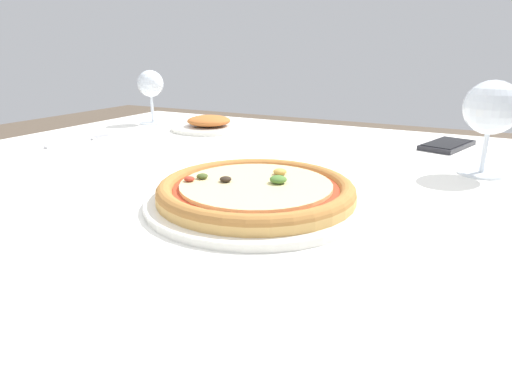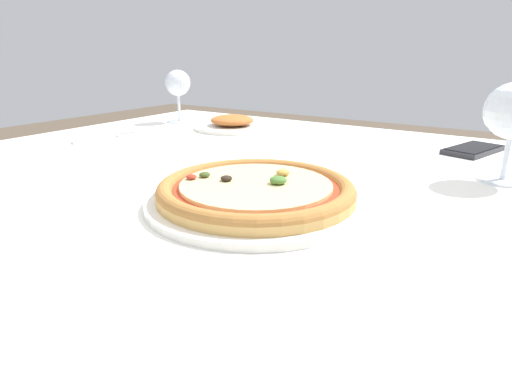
{
  "view_description": "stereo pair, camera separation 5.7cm",
  "coord_description": "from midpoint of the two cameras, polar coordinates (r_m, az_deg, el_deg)",
  "views": [
    {
      "loc": [
        0.39,
        -0.63,
        0.91
      ],
      "look_at": [
        0.14,
        -0.14,
        0.74
      ],
      "focal_mm": 30.0,
      "sensor_mm": 36.0,
      "label": 1
    },
    {
      "loc": [
        0.44,
        -0.6,
        0.91
      ],
      "look_at": [
        0.14,
        -0.14,
        0.74
      ],
      "focal_mm": 30.0,
      "sensor_mm": 36.0,
      "label": 2
    }
  ],
  "objects": [
    {
      "name": "dining_table",
      "position": [
        0.79,
        -6.69,
        -3.69
      ],
      "size": [
        1.18,
        1.07,
        0.71
      ],
      "color": "brown",
      "rests_on": "ground_plane"
    },
    {
      "name": "cell_phone",
      "position": [
        1.0,
        22.66,
        4.69
      ],
      "size": [
        0.11,
        0.16,
        0.01
      ],
      "color": "#232328",
      "rests_on": "dining_table"
    },
    {
      "name": "wine_glass_far_right",
      "position": [
        1.26,
        -15.19,
        12.37
      ],
      "size": [
        0.07,
        0.07,
        0.15
      ],
      "color": "silver",
      "rests_on": "dining_table"
    },
    {
      "name": "wine_glass_far_left",
      "position": [
        0.78,
        27.06,
        8.67
      ],
      "size": [
        0.09,
        0.09,
        0.16
      ],
      "color": "silver",
      "rests_on": "dining_table"
    },
    {
      "name": "side_plate",
      "position": [
        1.14,
        -7.73,
        7.74
      ],
      "size": [
        0.2,
        0.2,
        0.04
      ],
      "color": "white",
      "rests_on": "dining_table"
    },
    {
      "name": "pizza_plate",
      "position": [
        0.58,
        -2.84,
        -1.28
      ],
      "size": [
        0.3,
        0.3,
        0.04
      ],
      "color": "white",
      "rests_on": "dining_table"
    },
    {
      "name": "fork",
      "position": [
        1.07,
        -23.62,
        5.19
      ],
      "size": [
        0.04,
        0.17,
        0.0
      ],
      "color": "silver",
      "rests_on": "dining_table"
    }
  ]
}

